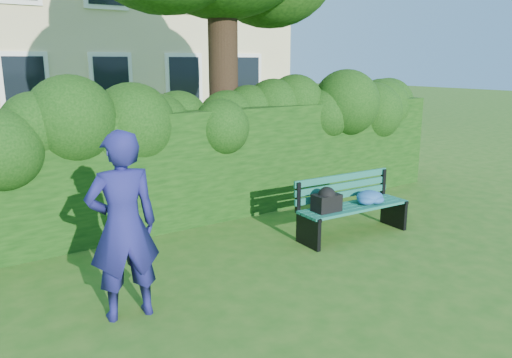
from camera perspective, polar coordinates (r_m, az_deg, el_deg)
ground at (r=6.76m, az=2.92°, el=-8.83°), size 80.00×80.00×0.00m
hedge at (r=8.28m, az=-6.28°, el=1.77°), size 10.00×1.00×1.80m
park_bench at (r=7.53m, az=10.85°, el=-2.72°), size 1.81×0.65×0.89m
man_reading at (r=5.10m, az=-14.95°, el=-5.26°), size 0.75×0.54×1.93m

